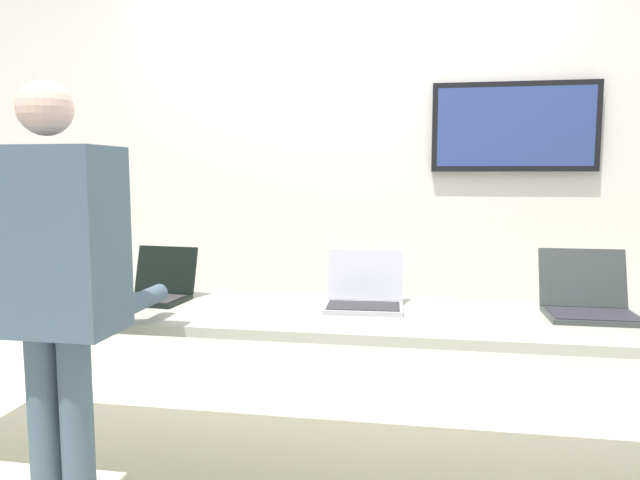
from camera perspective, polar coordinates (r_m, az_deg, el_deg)
ground at (r=2.80m, az=-1.38°, el=-22.17°), size 8.00×8.00×0.04m
back_wall at (r=3.57m, az=2.43°, el=7.76°), size 8.00×0.11×2.80m
workbench at (r=2.53m, az=-1.43°, el=-7.73°), size 3.78×0.70×0.74m
laptop_station_1 at (r=2.82m, az=-15.48°, el=-4.47°), size 0.33×0.31×0.23m
laptop_station_2 at (r=2.57m, az=4.28°, el=-5.30°), size 0.34×0.31×0.23m
laptop_station_3 at (r=2.66m, az=24.47°, el=-5.38°), size 0.35×0.34×0.26m
person at (r=2.19m, az=-24.20°, el=-3.05°), size 0.44×0.58×1.62m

